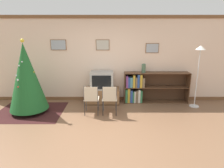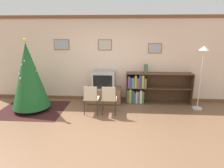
{
  "view_description": "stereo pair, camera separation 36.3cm",
  "coord_description": "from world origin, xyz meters",
  "px_view_note": "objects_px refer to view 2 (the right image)",
  "views": [
    {
      "loc": [
        0.21,
        -3.94,
        2.27
      ],
      "look_at": [
        0.21,
        1.31,
        0.84
      ],
      "focal_mm": 32.0,
      "sensor_mm": 36.0,
      "label": 1
    },
    {
      "loc": [
        0.57,
        -3.93,
        2.27
      ],
      "look_at": [
        0.21,
        1.31,
        0.84
      ],
      "focal_mm": 32.0,
      "sensor_mm": 36.0,
      "label": 2
    }
  ],
  "objects_px": {
    "television": "(104,80)",
    "vase": "(146,69)",
    "tv_console": "(104,95)",
    "bookshelf": "(146,89)",
    "folding_chair_right": "(109,98)",
    "christmas_tree": "(29,76)",
    "standing_lamp": "(203,61)",
    "folding_chair_left": "(91,98)"
  },
  "relations": [
    {
      "from": "folding_chair_left",
      "to": "bookshelf",
      "type": "xyz_separation_m",
      "value": [
        1.58,
        1.01,
        -0.0
      ]
    },
    {
      "from": "standing_lamp",
      "to": "vase",
      "type": "bearing_deg",
      "value": 164.72
    },
    {
      "from": "folding_chair_left",
      "to": "folding_chair_right",
      "type": "xyz_separation_m",
      "value": [
        0.49,
        0.0,
        0.0
      ]
    },
    {
      "from": "television",
      "to": "vase",
      "type": "relative_size",
      "value": 2.57
    },
    {
      "from": "christmas_tree",
      "to": "bookshelf",
      "type": "height_order",
      "value": "christmas_tree"
    },
    {
      "from": "folding_chair_right",
      "to": "television",
      "type": "bearing_deg",
      "value": 105.22
    },
    {
      "from": "christmas_tree",
      "to": "vase",
      "type": "height_order",
      "value": "christmas_tree"
    },
    {
      "from": "christmas_tree",
      "to": "folding_chair_right",
      "type": "xyz_separation_m",
      "value": [
        2.27,
        -0.18,
        -0.55
      ]
    },
    {
      "from": "folding_chair_left",
      "to": "standing_lamp",
      "type": "xyz_separation_m",
      "value": [
        3.07,
        0.6,
        0.94
      ]
    },
    {
      "from": "vase",
      "to": "standing_lamp",
      "type": "height_order",
      "value": "standing_lamp"
    },
    {
      "from": "television",
      "to": "bookshelf",
      "type": "xyz_separation_m",
      "value": [
        1.34,
        0.1,
        -0.28
      ]
    },
    {
      "from": "television",
      "to": "bookshelf",
      "type": "bearing_deg",
      "value": 4.41
    },
    {
      "from": "folding_chair_left",
      "to": "folding_chair_right",
      "type": "distance_m",
      "value": 0.49
    },
    {
      "from": "tv_console",
      "to": "folding_chair_right",
      "type": "relative_size",
      "value": 1.32
    },
    {
      "from": "folding_chair_right",
      "to": "bookshelf",
      "type": "bearing_deg",
      "value": 42.9
    },
    {
      "from": "television",
      "to": "standing_lamp",
      "type": "height_order",
      "value": "standing_lamp"
    },
    {
      "from": "television",
      "to": "vase",
      "type": "bearing_deg",
      "value": 4.55
    },
    {
      "from": "christmas_tree",
      "to": "bookshelf",
      "type": "xyz_separation_m",
      "value": [
        3.36,
        0.84,
        -0.55
      ]
    },
    {
      "from": "tv_console",
      "to": "folding_chair_right",
      "type": "height_order",
      "value": "folding_chair_right"
    },
    {
      "from": "christmas_tree",
      "to": "folding_chair_right",
      "type": "bearing_deg",
      "value": -4.43
    },
    {
      "from": "tv_console",
      "to": "television",
      "type": "bearing_deg",
      "value": -90.0
    },
    {
      "from": "folding_chair_left",
      "to": "folding_chair_right",
      "type": "relative_size",
      "value": 1.0
    },
    {
      "from": "vase",
      "to": "standing_lamp",
      "type": "relative_size",
      "value": 0.15
    },
    {
      "from": "christmas_tree",
      "to": "folding_chair_right",
      "type": "distance_m",
      "value": 2.34
    },
    {
      "from": "folding_chair_right",
      "to": "vase",
      "type": "height_order",
      "value": "vase"
    },
    {
      "from": "tv_console",
      "to": "standing_lamp",
      "type": "distance_m",
      "value": 3.07
    },
    {
      "from": "folding_chair_right",
      "to": "standing_lamp",
      "type": "xyz_separation_m",
      "value": [
        2.58,
        0.6,
        0.94
      ]
    },
    {
      "from": "bookshelf",
      "to": "vase",
      "type": "bearing_deg",
      "value": 179.44
    },
    {
      "from": "tv_console",
      "to": "bookshelf",
      "type": "relative_size",
      "value": 0.53
    },
    {
      "from": "folding_chair_left",
      "to": "folding_chair_right",
      "type": "height_order",
      "value": "same"
    },
    {
      "from": "standing_lamp",
      "to": "christmas_tree",
      "type": "bearing_deg",
      "value": -175.05
    },
    {
      "from": "television",
      "to": "folding_chair_right",
      "type": "bearing_deg",
      "value": -74.78
    },
    {
      "from": "folding_chair_right",
      "to": "standing_lamp",
      "type": "relative_size",
      "value": 0.45
    },
    {
      "from": "television",
      "to": "folding_chair_right",
      "type": "relative_size",
      "value": 0.86
    },
    {
      "from": "television",
      "to": "vase",
      "type": "xyz_separation_m",
      "value": [
        1.3,
        0.1,
        0.36
      ]
    },
    {
      "from": "christmas_tree",
      "to": "television",
      "type": "bearing_deg",
      "value": 19.93
    },
    {
      "from": "vase",
      "to": "standing_lamp",
      "type": "xyz_separation_m",
      "value": [
        1.52,
        -0.42,
        0.3
      ]
    },
    {
      "from": "television",
      "to": "standing_lamp",
      "type": "bearing_deg",
      "value": -6.32
    },
    {
      "from": "christmas_tree",
      "to": "tv_console",
      "type": "bearing_deg",
      "value": 19.99
    },
    {
      "from": "christmas_tree",
      "to": "standing_lamp",
      "type": "height_order",
      "value": "christmas_tree"
    },
    {
      "from": "tv_console",
      "to": "bookshelf",
      "type": "bearing_deg",
      "value": 4.3
    },
    {
      "from": "tv_console",
      "to": "bookshelf",
      "type": "xyz_separation_m",
      "value": [
        1.34,
        0.1,
        0.23
      ]
    }
  ]
}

